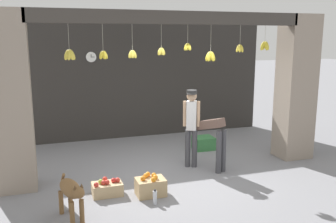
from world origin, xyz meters
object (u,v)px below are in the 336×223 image
(shopkeeper, at_px, (191,123))
(wall_clock, at_px, (91,57))
(dog, at_px, (71,191))
(water_bottle, at_px, (155,197))
(produce_box_green, at_px, (204,143))
(fruit_crate_oranges, at_px, (150,186))
(fruit_crate_apples, at_px, (107,188))
(worker_stooping, at_px, (212,134))

(shopkeeper, height_order, wall_clock, wall_clock)
(dog, bearing_deg, water_bottle, 78.61)
(produce_box_green, bearing_deg, dog, -141.23)
(fruit_crate_oranges, distance_m, fruit_crate_apples, 0.74)
(fruit_crate_oranges, distance_m, wall_clock, 4.29)
(worker_stooping, bearing_deg, water_bottle, -166.74)
(worker_stooping, relative_size, wall_clock, 4.10)
(fruit_crate_apples, bearing_deg, wall_clock, 86.02)
(produce_box_green, bearing_deg, water_bottle, -127.96)
(dog, xyz_separation_m, water_bottle, (1.31, 0.11, -0.33))
(fruit_crate_apples, bearing_deg, fruit_crate_oranges, -18.42)
(worker_stooping, xyz_separation_m, fruit_crate_apples, (-2.23, -0.61, -0.63))
(fruit_crate_oranges, height_order, fruit_crate_apples, fruit_crate_oranges)
(wall_clock, bearing_deg, shopkeeper, -58.43)
(worker_stooping, distance_m, water_bottle, 2.07)
(water_bottle, bearing_deg, dog, -175.22)
(water_bottle, bearing_deg, shopkeeper, 50.35)
(shopkeeper, bearing_deg, worker_stooping, 168.09)
(shopkeeper, height_order, produce_box_green, shopkeeper)
(shopkeeper, xyz_separation_m, wall_clock, (-1.64, 2.67, 1.21))
(water_bottle, bearing_deg, fruit_crate_apples, 138.51)
(produce_box_green, relative_size, water_bottle, 1.90)
(dog, xyz_separation_m, shopkeeper, (2.52, 1.57, 0.50))
(shopkeeper, xyz_separation_m, fruit_crate_apples, (-1.89, -0.87, -0.82))
(produce_box_green, bearing_deg, fruit_crate_oranges, -131.94)
(dog, distance_m, shopkeeper, 3.01)
(fruit_crate_apples, distance_m, wall_clock, 4.09)
(produce_box_green, bearing_deg, fruit_crate_apples, -143.96)
(dog, relative_size, wall_clock, 3.19)
(produce_box_green, xyz_separation_m, wall_clock, (-2.39, 1.62, 2.00))
(shopkeeper, distance_m, produce_box_green, 1.51)
(dog, bearing_deg, fruit_crate_apples, 122.02)
(produce_box_green, bearing_deg, worker_stooping, -107.22)
(dog, bearing_deg, worker_stooping, 98.47)
(worker_stooping, bearing_deg, dog, -179.83)
(worker_stooping, bearing_deg, fruit_crate_oranges, -175.64)
(worker_stooping, relative_size, water_bottle, 4.54)
(water_bottle, height_order, wall_clock, wall_clock)
(fruit_crate_oranges, relative_size, fruit_crate_apples, 0.96)
(dog, relative_size, water_bottle, 3.53)
(fruit_crate_oranges, relative_size, produce_box_green, 1.04)
(worker_stooping, xyz_separation_m, water_bottle, (-1.55, -1.20, -0.63))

